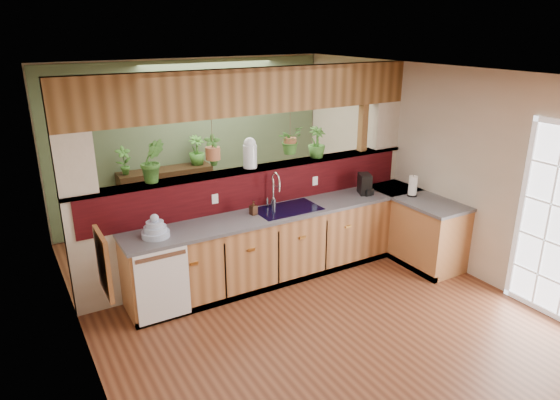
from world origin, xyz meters
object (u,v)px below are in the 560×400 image
soap_dispenser (253,208)px  paper_towel (413,186)px  dish_stack (155,230)px  coffee_maker (365,185)px  faucet (275,188)px  shelving_console (167,198)px  glass_jar (250,153)px

soap_dispenser → paper_towel: (2.17, -0.45, 0.05)m
dish_stack → coffee_maker: size_ratio=1.10×
faucet → coffee_maker: bearing=-7.5°
soap_dispenser → shelving_console: soap_dispenser is taller
faucet → shelving_console: 2.33m
glass_jar → paper_towel: bearing=-21.1°
faucet → dish_stack: faucet is taller
paper_towel → soap_dispenser: bearing=168.2°
dish_stack → shelving_console: size_ratio=0.21×
faucet → paper_towel: bearing=-17.3°
soap_dispenser → coffee_maker: (1.67, -0.06, 0.04)m
paper_towel → glass_jar: bearing=158.9°
dish_stack → faucet: bearing=6.5°
dish_stack → glass_jar: size_ratio=0.79×
shelving_console → coffee_maker: bearing=-47.3°
faucet → dish_stack: bearing=-173.5°
paper_towel → coffee_maker: bearing=141.6°
dish_stack → shelving_console: dish_stack is taller
dish_stack → soap_dispenser: dish_stack is taller
dish_stack → paper_towel: bearing=-6.5°
soap_dispenser → coffee_maker: 1.67m
soap_dispenser → coffee_maker: size_ratio=0.63×
faucet → shelving_console: (-0.74, 2.12, -0.65)m
paper_towel → shelving_console: bearing=133.5°
soap_dispenser → coffee_maker: coffee_maker is taller
paper_towel → shelving_console: paper_towel is taller
faucet → shelving_console: size_ratio=0.32×
dish_stack → coffee_maker: bearing=0.1°
glass_jar → shelving_console: 2.25m
coffee_maker → shelving_console: bearing=155.9°
dish_stack → glass_jar: (1.36, 0.40, 0.60)m
faucet → paper_towel: faucet is taller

